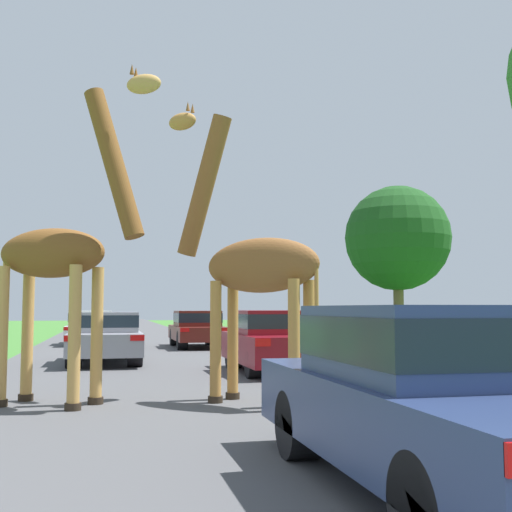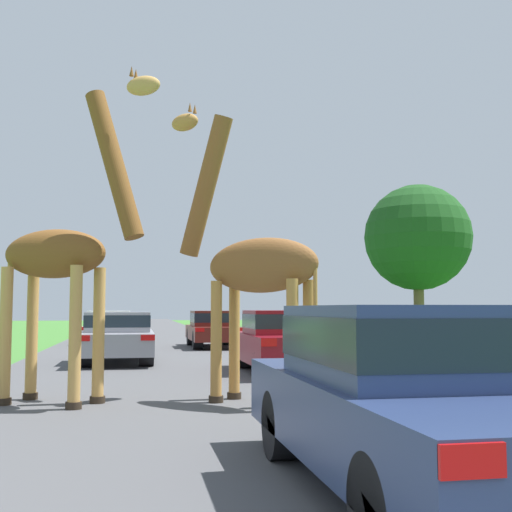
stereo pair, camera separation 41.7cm
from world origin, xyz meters
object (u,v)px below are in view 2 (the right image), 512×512
giraffe_companion (64,254)px  car_far_ahead (109,326)px  car_queue_left (213,328)px  car_verge_right (283,340)px  sign_post (460,330)px  car_lead_maroon (406,393)px  car_queue_right (118,335)px  tree_centre_back (418,238)px  giraffe_near_road (250,262)px

giraffe_companion → car_far_ahead: bearing=-150.8°
car_queue_left → car_verge_right: size_ratio=1.13×
giraffe_companion → car_queue_left: size_ratio=1.16×
sign_post → giraffe_companion: bearing=-170.9°
car_lead_maroon → car_queue_right: (-2.62, 13.04, -0.06)m
car_verge_right → tree_centre_back: tree_centre_back is taller
car_far_ahead → car_verge_right: size_ratio=1.06×
car_lead_maroon → car_verge_right: (1.20, 9.68, -0.05)m
car_lead_maroon → car_far_ahead: 22.67m
giraffe_companion → car_lead_maroon: giraffe_companion is taller
giraffe_near_road → car_verge_right: bearing=25.7°
giraffe_near_road → car_far_ahead: bearing=53.9°
giraffe_near_road → car_far_ahead: giraffe_near_road is taller
car_lead_maroon → car_queue_right: car_lead_maroon is taller
giraffe_near_road → sign_post: size_ratio=3.29×
giraffe_companion → tree_centre_back: bearing=172.4°
car_far_ahead → tree_centre_back: tree_centre_back is taller
car_queue_right → car_queue_left: 7.28m
car_far_ahead → tree_centre_back: (15.39, 3.63, 4.38)m
car_verge_right → giraffe_near_road: bearing=-108.8°
giraffe_near_road → car_lead_maroon: size_ratio=1.09×
giraffe_companion → car_verge_right: 6.34m
giraffe_near_road → car_queue_right: size_ratio=1.18×
giraffe_companion → car_queue_right: giraffe_companion is taller
car_far_ahead → sign_post: (7.25, -15.82, 0.33)m
giraffe_companion → car_queue_right: size_ratio=1.23×
tree_centre_back → car_queue_right: bearing=-138.6°
giraffe_companion → giraffe_near_road: bearing=111.7°
car_verge_right → car_lead_maroon: bearing=-97.0°
car_lead_maroon → sign_post: size_ratio=3.01×
car_far_ahead → giraffe_near_road: bearing=-80.6°
car_lead_maroon → car_queue_left: (0.73, 19.50, -0.05)m
car_queue_left → car_verge_right: bearing=-87.3°
giraffe_near_road → tree_centre_back: bearing=13.7°
car_queue_left → car_lead_maroon: bearing=-92.2°
giraffe_near_road → car_verge_right: giraffe_near_road is taller
giraffe_near_road → car_queue_left: size_ratio=1.12×
car_verge_right → tree_centre_back: size_ratio=0.50×
car_lead_maroon → car_far_ahead: size_ratio=1.09×
car_far_ahead → car_verge_right: (4.45, -12.75, 0.02)m
giraffe_companion → sign_post: giraffe_companion is taller
car_queue_left → car_far_ahead: size_ratio=1.06×
sign_post → car_lead_maroon: bearing=-121.1°
tree_centre_back → car_far_ahead: bearing=-166.7°
car_lead_maroon → giraffe_near_road: bearing=94.2°
car_lead_maroon → car_verge_right: 9.75m
giraffe_near_road → car_verge_right: (1.57, 4.61, -1.46)m
car_lead_maroon → car_queue_left: 19.52m
car_lead_maroon → tree_centre_back: bearing=65.0°
tree_centre_back → sign_post: size_ratio=5.20×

